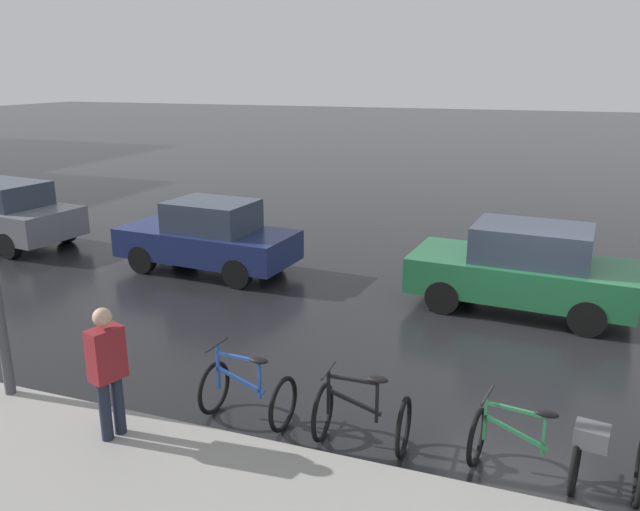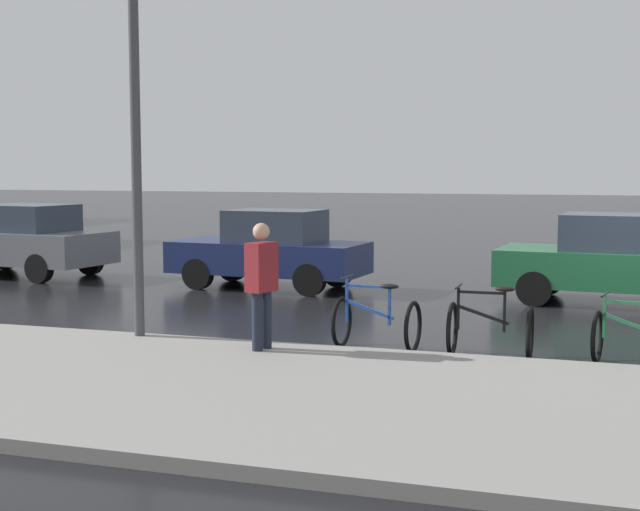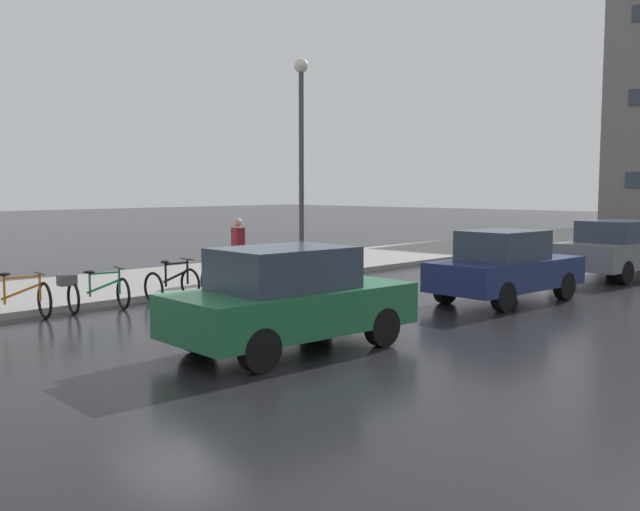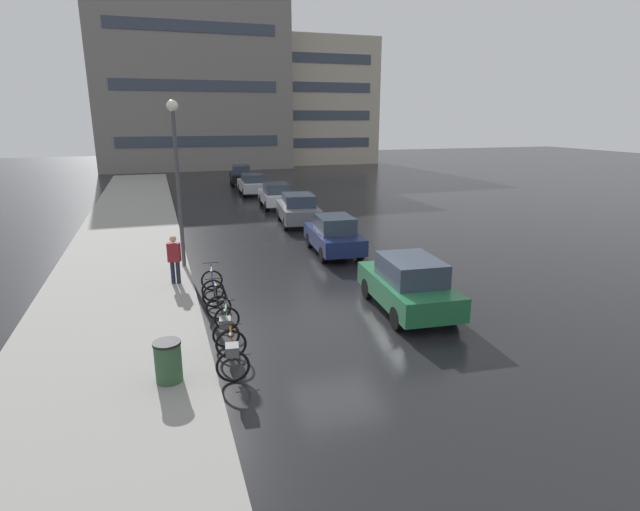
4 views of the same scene
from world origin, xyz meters
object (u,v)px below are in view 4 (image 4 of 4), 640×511
Objects in this scene: bicycle_second at (226,325)px; car_black at (241,175)px; streetlamp at (177,163)px; bicycle_farthest at (212,284)px; bicycle_nearest at (232,353)px; pedestrian at (174,258)px; trash_bin at (168,364)px; bicycle_third at (216,300)px; car_green at (408,284)px; car_white at (276,195)px; car_grey at (298,209)px; car_navy at (334,235)px; car_silver at (252,184)px.

bicycle_second is 0.33× the size of car_black.
streetlamp reaches higher than car_black.
bicycle_farthest is 27.83m from car_black.
bicycle_second is at bearing 86.51° from bicycle_nearest.
pedestrian reaches higher than trash_bin.
bicycle_farthest is at bearing -49.56° from pedestrian.
bicycle_third is 5.64m from car_green.
streetlamp is at bearing 84.63° from trash_bin.
car_green is 1.03× the size of car_white.
car_black is (-0.19, 17.43, -0.01)m from car_grey.
streetlamp reaches higher than car_green.
bicycle_nearest is 0.83× the size of pedestrian.
car_black is at bearing 75.95° from pedestrian.
car_navy is 11.67m from car_white.
pedestrian reaches higher than bicycle_second.
car_white is at bearing 73.06° from bicycle_second.
bicycle_farthest is at bearing -119.75° from car_grey.
car_green is at bearing -91.12° from car_white.
bicycle_farthest is at bearing 149.94° from car_green.
car_white reaches higher than car_silver.
car_green is at bearing 21.36° from bicycle_nearest.
car_silver is (5.38, 22.85, 0.38)m from bicycle_third.
pedestrian reaches higher than bicycle_nearest.
bicycle_third is 17.84m from car_white.
bicycle_nearest is at bearing -93.49° from bicycle_second.
car_black is at bearing 89.83° from car_green.
car_silver is (-0.38, 5.98, -0.01)m from car_white.
car_navy is (5.58, 8.90, 0.30)m from bicycle_nearest.
trash_bin is at bearing -109.18° from car_white.
car_navy reaches higher than bicycle_nearest.
car_navy is 11.43m from trash_bin.
car_grey is 0.72× the size of streetlamp.
bicycle_farthest reaches higher than bicycle_nearest.
car_grey is (0.29, 12.96, -0.00)m from car_green.
car_green reaches higher than bicycle_second.
car_white reaches higher than bicycle_farthest.
car_green is (5.35, -3.10, 0.43)m from bicycle_farthest.
car_silver is at bearing 76.75° from bicycle_third.
pedestrian reaches higher than bicycle_farthest.
car_white is (0.36, 18.42, -0.04)m from car_green.
bicycle_third is 7.58m from car_navy.
trash_bin is at bearing -115.06° from car_grey.
bicycle_third is at bearing -116.51° from car_grey.
bicycle_farthest is (0.04, 3.56, -0.07)m from bicycle_second.
bicycle_nearest is 1.42× the size of trash_bin.
car_white is 15.62m from pedestrian.
car_navy is (5.49, 5.21, 0.40)m from bicycle_third.
trash_bin is (-1.51, -5.41, 0.13)m from bicycle_farthest.
bicycle_second is at bearing -100.09° from car_black.
bicycle_nearest is 0.36× the size of car_navy.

